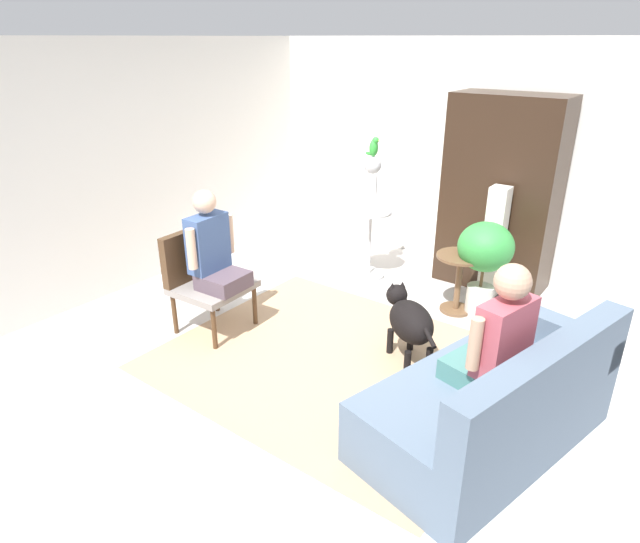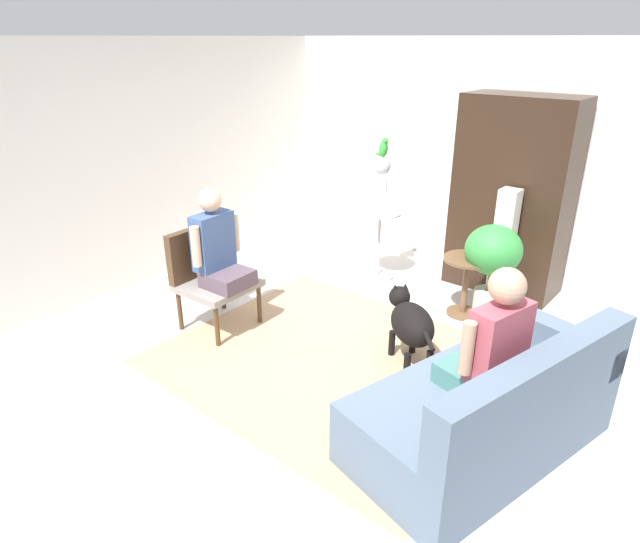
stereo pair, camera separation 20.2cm
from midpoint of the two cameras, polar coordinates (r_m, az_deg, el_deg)
ground_plane at (r=4.65m, az=4.70°, el=-9.53°), size 6.71×6.71×0.00m
back_wall at (r=6.43m, az=19.38°, el=10.84°), size 6.19×0.12×2.53m
left_wall at (r=6.29m, az=-15.24°, el=11.09°), size 0.12×5.84×2.53m
area_rug at (r=4.66m, az=3.00°, el=-9.38°), size 2.78×2.34×0.01m
couch at (r=3.81m, az=18.83°, el=-13.55°), size 1.31×1.93×0.89m
armchair at (r=5.10m, az=-10.56°, el=0.13°), size 0.63×0.67×0.93m
person_on_couch at (r=3.55m, az=19.16°, el=-7.12°), size 0.50×0.56×0.86m
person_on_armchair at (r=4.90m, az=-9.56°, el=2.54°), size 0.46×0.54×0.87m
round_end_table at (r=5.44m, az=16.08°, el=-0.88°), size 0.47×0.47×0.60m
dog at (r=4.52m, az=10.76°, el=-5.29°), size 0.69×0.58×0.60m
bird_cage_stand at (r=5.98m, az=7.28°, el=6.26°), size 0.47×0.47×1.37m
parrot at (r=5.81m, az=7.69°, el=12.75°), size 0.17×0.10×0.20m
potted_plant at (r=5.34m, az=18.67°, el=1.41°), size 0.52×0.52×0.94m
column_lamp at (r=5.69m, az=19.57°, el=2.19°), size 0.20×0.20×1.20m
armoire_cabinet at (r=6.00m, az=20.42°, el=7.34°), size 1.13×0.56×2.02m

